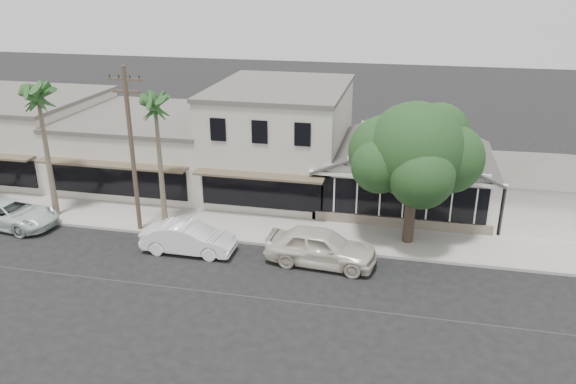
% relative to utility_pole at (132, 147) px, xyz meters
% --- Properties ---
extents(ground, '(140.00, 140.00, 0.00)m').
position_rel_utility_pole_xyz_m(ground, '(9.00, -5.20, -4.79)').
color(ground, black).
rests_on(ground, ground).
extents(sidewalk_north, '(90.00, 3.50, 0.15)m').
position_rel_utility_pole_xyz_m(sidewalk_north, '(1.00, 1.55, -4.71)').
color(sidewalk_north, '#9E9991').
rests_on(sidewalk_north, ground).
extents(corner_shop, '(10.40, 8.60, 5.10)m').
position_rel_utility_pole_xyz_m(corner_shop, '(14.00, 7.27, -2.17)').
color(corner_shop, silver).
rests_on(corner_shop, ground).
extents(side_cottage, '(6.00, 6.00, 3.00)m').
position_rel_utility_pole_xyz_m(side_cottage, '(22.20, 6.30, -3.29)').
color(side_cottage, silver).
rests_on(side_cottage, ground).
extents(row_building_near, '(8.00, 10.00, 6.50)m').
position_rel_utility_pole_xyz_m(row_building_near, '(6.00, 8.30, -1.54)').
color(row_building_near, beige).
rests_on(row_building_near, ground).
extents(row_building_midnear, '(10.00, 10.00, 4.20)m').
position_rel_utility_pole_xyz_m(row_building_midnear, '(-3.00, 8.30, -2.69)').
color(row_building_midnear, beige).
rests_on(row_building_midnear, ground).
extents(row_building_midfar, '(11.00, 10.00, 5.00)m').
position_rel_utility_pole_xyz_m(row_building_midfar, '(-13.50, 8.30, -2.29)').
color(row_building_midfar, beige).
rests_on(row_building_midfar, ground).
extents(utility_pole, '(1.80, 0.24, 9.00)m').
position_rel_utility_pole_xyz_m(utility_pole, '(0.00, 0.00, 0.00)').
color(utility_pole, brown).
rests_on(utility_pole, ground).
extents(car_0, '(5.53, 2.58, 1.83)m').
position_rel_utility_pole_xyz_m(car_0, '(10.27, -1.56, -3.87)').
color(car_0, beige).
rests_on(car_0, ground).
extents(car_1, '(4.71, 1.65, 1.55)m').
position_rel_utility_pole_xyz_m(car_1, '(3.55, -1.75, -4.01)').
color(car_1, white).
rests_on(car_1, ground).
extents(car_2, '(5.62, 3.05, 1.49)m').
position_rel_utility_pole_xyz_m(car_2, '(-7.29, -0.90, -4.04)').
color(car_2, silver).
rests_on(car_2, ground).
extents(shade_tree, '(6.77, 6.12, 7.51)m').
position_rel_utility_pole_xyz_m(shade_tree, '(14.31, 1.80, 0.15)').
color(shade_tree, '#413227').
rests_on(shade_tree, ground).
extents(palm_east, '(2.38, 2.38, 7.82)m').
position_rel_utility_pole_xyz_m(palm_east, '(1.00, 1.07, 1.94)').
color(palm_east, '#726651').
rests_on(palm_east, ground).
extents(palm_mid, '(2.95, 2.95, 8.20)m').
position_rel_utility_pole_xyz_m(palm_mid, '(-5.62, 0.76, 2.24)').
color(palm_mid, '#726651').
rests_on(palm_mid, ground).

